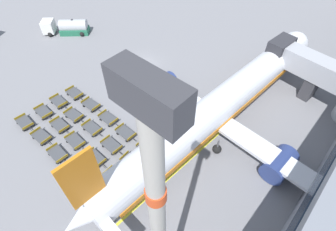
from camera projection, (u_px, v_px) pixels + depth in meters
name	position (u px, v px, depth m)	size (l,w,h in m)	color
ground_plane	(144.00, 64.00, 44.92)	(500.00, 500.00, 0.00)	gray
jet_bridge	(329.00, 81.00, 35.66)	(15.81, 5.51, 6.76)	#A8AAB2
airplane	(218.00, 108.00, 33.39)	(35.87, 44.29, 11.50)	silver
fuel_tanker_secondary	(68.00, 27.00, 50.80)	(7.89, 7.71, 2.98)	white
baggage_dolly_row_near_col_a	(25.00, 123.00, 35.31)	(3.28, 1.74, 0.92)	#424449
baggage_dolly_row_near_col_b	(41.00, 137.00, 33.70)	(3.29, 1.76, 0.92)	#424449
baggage_dolly_row_near_col_c	(58.00, 154.00, 31.90)	(3.28, 1.73, 0.92)	#424449
baggage_dolly_row_near_col_d	(77.00, 173.00, 30.16)	(3.30, 1.78, 0.92)	#424449
baggage_dolly_row_near_col_e	(98.00, 192.00, 28.55)	(3.28, 1.73, 0.92)	#424449
baggage_dolly_row_mid_a_col_a	(43.00, 112.00, 36.63)	(3.28, 1.73, 0.92)	#424449
baggage_dolly_row_mid_a_col_b	(60.00, 125.00, 34.98)	(3.26, 1.69, 0.92)	#424449
baggage_dolly_row_mid_a_col_c	(75.00, 141.00, 33.20)	(3.28, 1.74, 0.92)	#424449
baggage_dolly_row_mid_a_col_d	(95.00, 158.00, 31.47)	(3.26, 1.69, 0.92)	#424449
baggage_dolly_row_mid_a_col_e	(115.00, 178.00, 29.73)	(3.28, 1.74, 0.92)	#424449
baggage_dolly_row_mid_b_col_a	(59.00, 102.00, 38.03)	(3.27, 1.71, 0.92)	#424449
baggage_dolly_row_mid_b_col_b	(74.00, 115.00, 36.21)	(3.30, 1.78, 0.92)	#424449
baggage_dolly_row_mid_b_col_c	(92.00, 128.00, 34.64)	(3.26, 1.69, 0.92)	#424449
baggage_dolly_row_mid_b_col_d	(112.00, 145.00, 32.76)	(3.26, 1.68, 0.92)	#424449
baggage_dolly_row_mid_b_col_e	(132.00, 162.00, 31.11)	(3.29, 1.77, 0.92)	#424449
baggage_dolly_row_far_col_a	(75.00, 93.00, 39.23)	(3.26, 1.69, 0.92)	#424449
baggage_dolly_row_far_col_b	(91.00, 105.00, 37.61)	(3.29, 1.75, 0.92)	#424449
baggage_dolly_row_far_col_c	(108.00, 118.00, 35.82)	(3.27, 1.70, 0.92)	#424449
baggage_dolly_row_far_col_d	(126.00, 133.00, 34.12)	(3.26, 1.68, 0.92)	#424449
baggage_dolly_row_far_col_e	(148.00, 148.00, 32.49)	(3.30, 1.77, 0.92)	#424449
stand_guidance_stripe	(174.00, 173.00, 30.63)	(1.44, 20.61, 0.01)	yellow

